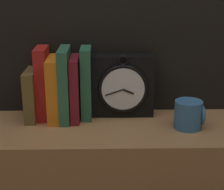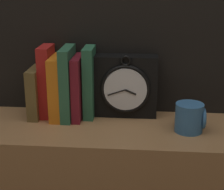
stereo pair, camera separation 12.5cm
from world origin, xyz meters
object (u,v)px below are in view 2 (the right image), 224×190
at_px(book_slot3_green, 68,83).
at_px(book_slot4_maroon, 78,88).
at_px(book_slot5_green, 89,83).
at_px(book_slot2_orange, 58,87).
at_px(clock, 126,86).
at_px(book_slot0_brown, 36,92).
at_px(mug, 190,118).
at_px(book_slot1_red, 47,81).

height_order(book_slot3_green, book_slot4_maroon, book_slot3_green).
bearing_deg(book_slot5_green, book_slot2_orange, -170.32).
distance_m(book_slot2_orange, book_slot3_green, 0.04).
distance_m(book_slot4_maroon, book_slot5_green, 0.04).
bearing_deg(clock, book_slot5_green, -173.14).
xyz_separation_m(book_slot0_brown, book_slot4_maroon, (0.16, -0.00, 0.02)).
xyz_separation_m(clock, mug, (0.22, -0.13, -0.06)).
height_order(book_slot0_brown, book_slot1_red, book_slot1_red).
xyz_separation_m(book_slot2_orange, book_slot3_green, (0.04, -0.00, 0.02)).
relative_size(book_slot3_green, book_slot4_maroon, 1.14).
height_order(clock, book_slot0_brown, clock).
relative_size(book_slot0_brown, book_slot2_orange, 0.80).
relative_size(clock, mug, 2.38).
bearing_deg(book_slot4_maroon, clock, 10.78).
height_order(book_slot1_red, book_slot4_maroon, book_slot1_red).
distance_m(book_slot4_maroon, mug, 0.41).
distance_m(clock, book_slot0_brown, 0.33).
xyz_separation_m(book_slot0_brown, book_slot3_green, (0.12, -0.01, 0.04)).
xyz_separation_m(clock, book_slot1_red, (-0.29, -0.02, 0.02)).
xyz_separation_m(book_slot3_green, book_slot4_maroon, (0.04, 0.00, -0.02)).
bearing_deg(mug, book_slot0_brown, 169.95).
height_order(book_slot1_red, book_slot3_green, same).
bearing_deg(book_slot3_green, book_slot0_brown, 176.39).
xyz_separation_m(book_slot0_brown, mug, (0.54, -0.10, -0.04)).
xyz_separation_m(book_slot4_maroon, mug, (0.39, -0.09, -0.06)).
xyz_separation_m(book_slot1_red, book_slot5_green, (0.15, 0.00, -0.00)).
height_order(clock, book_slot2_orange, clock).
bearing_deg(book_slot5_green, mug, -17.32).
distance_m(clock, book_slot5_green, 0.13).
height_order(book_slot2_orange, book_slot5_green, book_slot5_green).
distance_m(book_slot1_red, mug, 0.52).
distance_m(book_slot3_green, mug, 0.44).
height_order(clock, book_slot3_green, book_slot3_green).
relative_size(book_slot0_brown, book_slot5_green, 0.70).
distance_m(clock, book_slot3_green, 0.21).
height_order(clock, book_slot5_green, book_slot5_green).
xyz_separation_m(book_slot2_orange, book_slot4_maroon, (0.07, 0.00, 0.00)).
height_order(book_slot0_brown, book_slot3_green, book_slot3_green).
bearing_deg(book_slot2_orange, clock, 8.17).
bearing_deg(book_slot3_green, book_slot2_orange, 178.03).
bearing_deg(book_slot2_orange, book_slot0_brown, 175.63).
xyz_separation_m(book_slot0_brown, book_slot2_orange, (0.08, -0.01, 0.02)).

